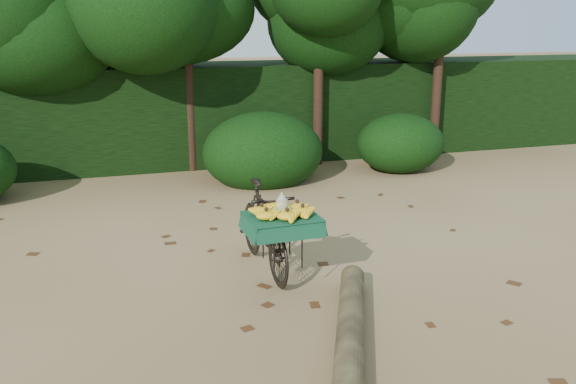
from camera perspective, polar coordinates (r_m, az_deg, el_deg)
name	(u,v)px	position (r m, az deg, el deg)	size (l,w,h in m)	color
ground	(227,304)	(5.87, -5.72, -10.36)	(80.00, 80.00, 0.00)	tan
vendor_bicycle	(265,227)	(6.40, -2.19, -3.33)	(0.69, 1.68, 0.95)	black
fallen_log	(349,360)	(4.77, 5.74, -15.40)	(0.23, 0.23, 3.19)	brown
hedge_backdrop	(157,115)	(11.65, -12.16, 7.09)	(26.00, 1.80, 1.80)	black
tree_row	(118,57)	(10.70, -15.63, 12.07)	(14.50, 2.00, 4.00)	black
bush_clumps	(203,159)	(9.83, -8.00, 3.08)	(8.80, 1.70, 0.90)	black
leaf_litter	(214,277)	(6.45, -6.90, -7.87)	(7.00, 7.30, 0.01)	#4B2A14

